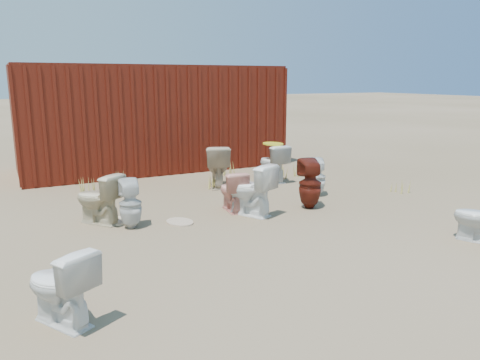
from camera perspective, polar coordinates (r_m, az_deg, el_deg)
name	(u,v)px	position (r m, az deg, el deg)	size (l,w,h in m)	color
ground	(259,224)	(6.95, 2.28, -5.37)	(100.00, 100.00, 0.00)	brown
shipping_container	(152,117)	(11.47, -10.72, 7.53)	(6.00, 2.40, 2.40)	#47100B
toilet_front_a	(60,286)	(4.41, -21.11, -11.99)	(0.39, 0.69, 0.70)	white
toilet_front_pink	(232,191)	(7.55, -0.96, -1.33)	(0.37, 0.65, 0.66)	#EE9A89
toilet_front_c	(250,189)	(7.30, 1.17, -1.14)	(0.46, 0.81, 0.82)	white
toilet_front_maroon	(310,184)	(7.77, 8.53, -0.48)	(0.37, 0.38, 0.82)	#5B1A0F
toilet_front_e	(480,218)	(6.88, 27.21, -4.11)	(0.36, 0.64, 0.65)	white
toilet_back_a	(130,204)	(6.85, -13.22, -2.86)	(0.32, 0.33, 0.71)	silver
toilet_back_beige_left	(98,199)	(7.18, -16.88, -2.19)	(0.42, 0.74, 0.75)	beige
toilet_back_beige_right	(217,166)	(9.22, -2.76, 1.71)	(0.47, 0.82, 0.84)	#C2AC8E
toilet_back_yellowlid	(273,163)	(9.72, 4.01, 2.08)	(0.44, 0.76, 0.78)	silver
toilet_back_e	(317,177)	(8.62, 9.35, 0.33)	(0.31, 0.32, 0.69)	white
yellow_lid	(273,144)	(9.66, 4.05, 4.42)	(0.39, 0.49, 0.03)	gold
loose_tank	(244,195)	(7.90, 0.53, -1.88)	(0.50, 0.20, 0.35)	white
loose_lid_near	(117,221)	(7.29, -14.79, -4.84)	(0.38, 0.49, 0.02)	beige
loose_lid_far	(180,222)	(7.05, -7.34, -5.10)	(0.36, 0.47, 0.02)	#C7AE90
weed_clump_a	(89,186)	(9.19, -17.88, -0.66)	(0.36, 0.36, 0.29)	#B6A748
weed_clump_b	(214,180)	(9.19, -3.14, 0.00)	(0.32, 0.32, 0.31)	#B6A748
weed_clump_c	(288,169)	(10.30, 5.92, 1.30)	(0.36, 0.36, 0.32)	#B6A748
weed_clump_d	(122,179)	(9.69, -14.25, 0.15)	(0.30, 0.30, 0.27)	#B6A748
weed_clump_e	(227,167)	(10.45, -1.56, 1.53)	(0.34, 0.34, 0.32)	#B6A748
weed_clump_f	(402,186)	(9.33, 19.13, -0.73)	(0.28, 0.28, 0.23)	#B6A748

